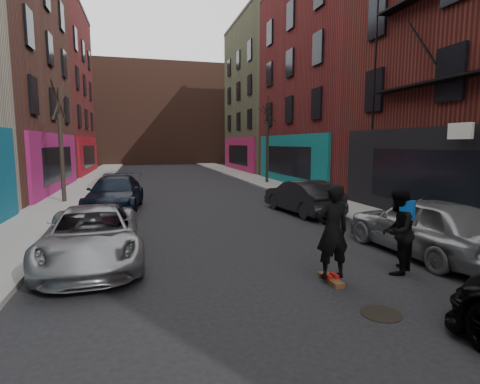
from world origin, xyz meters
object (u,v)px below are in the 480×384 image
manhole (381,314)px  parked_right_end (302,197)px  skateboard (331,280)px  skateboarder (332,231)px  parked_right_far (425,226)px  tree_left_far (60,134)px  tree_right_far (267,135)px  pedestrian (398,231)px  parked_left_end (115,194)px  parked_left_far (92,236)px

manhole → parked_right_end: bearing=74.3°
skateboard → skateboarder: size_ratio=0.40×
parked_right_far → parked_right_end: parked_right_far is taller
skateboard → parked_right_end: bearing=70.4°
tree_left_far → skateboard: 15.07m
tree_right_far → skateboarder: (-4.90, -18.64, -2.43)m
tree_left_far → skateboard: size_ratio=8.12×
pedestrian → tree_right_far: bearing=-137.4°
skateboard → pedestrian: 1.94m
tree_left_far → tree_right_far: bearing=25.8°
parked_left_end → manhole: bearing=-61.0°
tree_left_far → parked_left_far: 10.63m
parked_left_far → parked_left_end: size_ratio=0.95×
tree_left_far → parked_right_far: bearing=-46.9°
parked_right_far → manhole: 4.25m
tree_right_far → skateboarder: size_ratio=3.40×
parked_left_end → manhole: size_ratio=7.37×
tree_left_far → parked_left_far: (2.47, -9.98, -2.70)m
parked_right_end → pedestrian: size_ratio=2.21×
skateboard → pedestrian: size_ratio=0.42×
parked_left_far → pedestrian: 7.19m
tree_right_far → parked_right_end: bearing=-101.4°
tree_right_far → manhole: size_ratio=9.71×
parked_right_end → skateboarder: (-2.65, -7.45, 0.40)m
parked_left_far → parked_left_end: bearing=86.3°
pedestrian → manhole: size_ratio=2.75×
parked_right_far → tree_right_far: bearing=-98.2°
parked_left_end → skateboard: 11.21m
parked_left_far → parked_right_far: bearing=-13.7°
tree_left_far → tree_right_far: (12.40, 6.00, 0.15)m
parked_left_far → pedestrian: bearing=-23.7°
parked_right_far → skateboard: parked_right_far is taller
parked_left_far → parked_right_end: 9.06m
skateboard → skateboarder: (0.00, 0.00, 1.05)m
parked_left_far → skateboard: size_ratio=6.14×
tree_right_far → parked_left_end: tree_right_far is taller
parked_right_far → skateboard: bearing=15.7°
pedestrian → tree_left_far: bearing=-91.3°
tree_right_far → parked_right_far: (-1.60, -17.52, -2.74)m
tree_right_far → tree_left_far: bearing=-154.2°
tree_right_far → parked_right_far: tree_right_far is taller
tree_right_far → parked_left_end: 13.39m
parked_left_far → tree_right_far: bearing=54.9°
parked_left_end → parked_left_far: bearing=-85.2°
parked_left_end → parked_right_far: parked_right_far is taller
manhole → parked_left_end: bearing=113.7°
parked_right_end → skateboard: size_ratio=5.33×
skateboarder → parked_right_end: bearing=-109.6°
parked_left_end → skateboarder: skateboarder is taller
tree_left_far → parked_left_end: 4.49m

